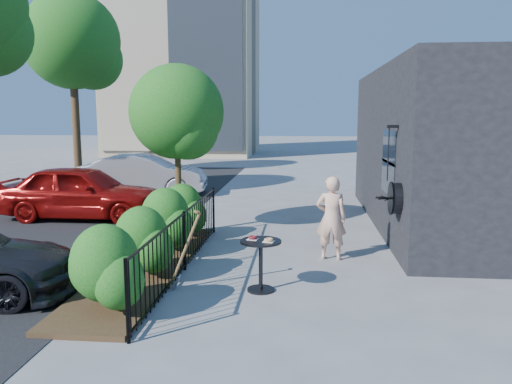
# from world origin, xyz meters

# --- Properties ---
(ground) EXTENTS (120.00, 120.00, 0.00)m
(ground) POSITION_xyz_m (0.00, 0.00, 0.00)
(ground) COLOR gray
(ground) RESTS_ON ground
(shop_building) EXTENTS (6.22, 9.00, 4.00)m
(shop_building) POSITION_xyz_m (5.50, 4.50, 2.00)
(shop_building) COLOR black
(shop_building) RESTS_ON ground
(fence) EXTENTS (0.05, 6.05, 1.10)m
(fence) POSITION_xyz_m (-1.50, 0.00, 0.56)
(fence) COLOR black
(fence) RESTS_ON ground
(planting_bed) EXTENTS (1.30, 6.00, 0.08)m
(planting_bed) POSITION_xyz_m (-2.20, 0.00, 0.04)
(planting_bed) COLOR #382616
(planting_bed) RESTS_ON ground
(shrubs) EXTENTS (1.10, 5.60, 1.24)m
(shrubs) POSITION_xyz_m (-2.10, 0.10, 0.70)
(shrubs) COLOR #155B1B
(shrubs) RESTS_ON ground
(patio_tree) EXTENTS (2.20, 2.20, 3.94)m
(patio_tree) POSITION_xyz_m (-2.24, 2.76, 2.76)
(patio_tree) COLOR #3F2B19
(patio_tree) RESTS_ON ground
(street) EXTENTS (9.00, 30.00, 0.01)m
(street) POSITION_xyz_m (-7.00, 3.00, 0.00)
(street) COLOR black
(street) RESTS_ON ground
(street_tree_far) EXTENTS (4.40, 4.40, 8.28)m
(street_tree_far) POSITION_xyz_m (-9.94, 13.96, 5.92)
(street_tree_far) COLOR #3F2B19
(street_tree_far) RESTS_ON ground
(cafe_table) EXTENTS (0.67, 0.67, 0.89)m
(cafe_table) POSITION_xyz_m (-0.02, -0.96, 0.58)
(cafe_table) COLOR black
(cafe_table) RESTS_ON ground
(woman) EXTENTS (0.63, 0.44, 1.66)m
(woman) POSITION_xyz_m (1.20, 0.96, 0.83)
(woman) COLOR #E6B195
(woman) RESTS_ON ground
(shovel) EXTENTS (0.51, 0.18, 1.35)m
(shovel) POSITION_xyz_m (-1.25, -1.02, 0.59)
(shovel) COLOR brown
(shovel) RESTS_ON ground
(car_red) EXTENTS (4.39, 1.78, 1.49)m
(car_red) POSITION_xyz_m (-5.37, 4.27, 0.75)
(car_red) COLOR maroon
(car_red) RESTS_ON ground
(car_silver) EXTENTS (4.57, 2.01, 1.46)m
(car_silver) POSITION_xyz_m (-5.04, 8.56, 0.73)
(car_silver) COLOR #B1B1B6
(car_silver) RESTS_ON ground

